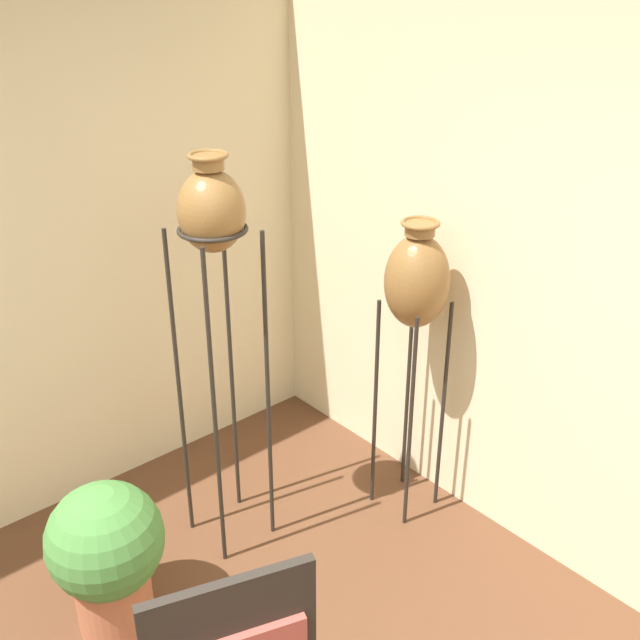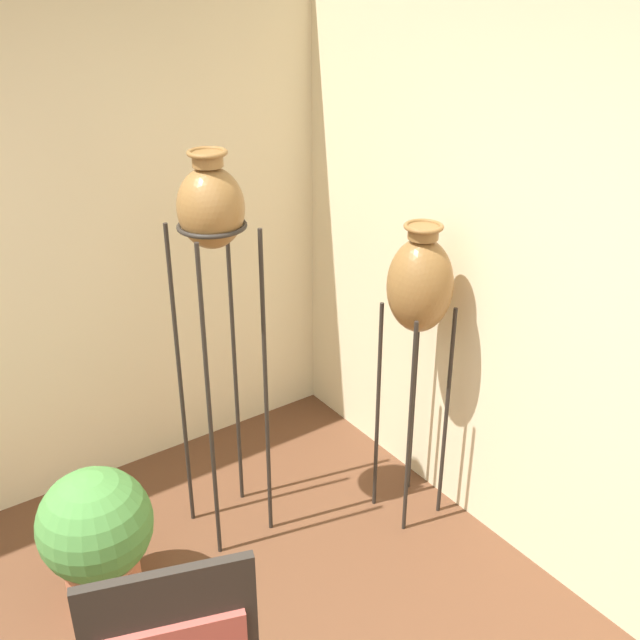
% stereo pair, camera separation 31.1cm
% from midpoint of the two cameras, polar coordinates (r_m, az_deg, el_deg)
% --- Properties ---
extents(vase_stand_tall, '(0.31, 0.31, 1.91)m').
position_cam_midpoint_polar(vase_stand_tall, '(3.14, -5.44, 7.39)').
color(vase_stand_tall, '#28231E').
rests_on(vase_stand_tall, ground_plane).
extents(vase_stand_medium, '(0.30, 0.30, 1.55)m').
position_cam_midpoint_polar(vase_stand_medium, '(3.43, 10.19, 2.23)').
color(vase_stand_medium, '#28231E').
rests_on(vase_stand_medium, ground_plane).
extents(potted_plant, '(0.49, 0.49, 0.70)m').
position_cam_midpoint_polar(potted_plant, '(3.38, -14.03, -15.77)').
color(potted_plant, '#B26647').
rests_on(potted_plant, ground_plane).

